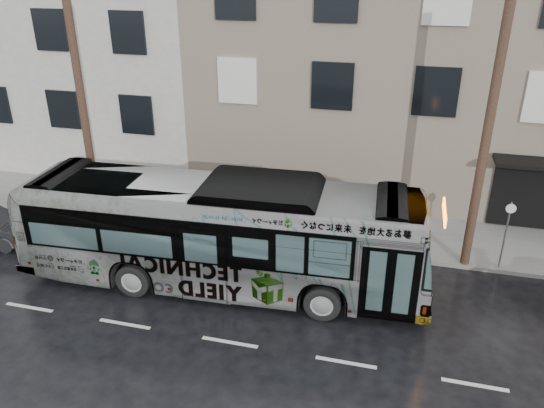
% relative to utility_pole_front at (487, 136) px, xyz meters
% --- Properties ---
extents(ground, '(120.00, 120.00, 0.00)m').
position_rel_utility_pole_front_xyz_m(ground, '(-6.50, -3.30, -4.65)').
color(ground, black).
rests_on(ground, ground).
extents(sidewalk, '(90.00, 3.60, 0.15)m').
position_rel_utility_pole_front_xyz_m(sidewalk, '(-6.50, 1.60, -4.58)').
color(sidewalk, gray).
rests_on(sidewalk, ground).
extents(building_taupe, '(20.00, 12.00, 11.00)m').
position_rel_utility_pole_front_xyz_m(building_taupe, '(-1.50, 9.40, 0.85)').
color(building_taupe, '#7A6C5D').
rests_on(building_taupe, ground).
extents(utility_pole_front, '(0.30, 0.30, 9.00)m').
position_rel_utility_pole_front_xyz_m(utility_pole_front, '(0.00, 0.00, 0.00)').
color(utility_pole_front, '#4F3627').
rests_on(utility_pole_front, sidewalk).
extents(utility_pole_rear, '(0.30, 0.30, 9.00)m').
position_rel_utility_pole_front_xyz_m(utility_pole_rear, '(-14.00, 0.00, 0.00)').
color(utility_pole_rear, '#4F3627').
rests_on(utility_pole_rear, sidewalk).
extents(sign_post, '(0.06, 0.06, 2.40)m').
position_rel_utility_pole_front_xyz_m(sign_post, '(1.10, 0.00, -3.30)').
color(sign_post, slate).
rests_on(sign_post, sidewalk).
extents(bus, '(13.00, 3.63, 3.59)m').
position_rel_utility_pole_front_xyz_m(bus, '(-7.69, -2.95, -2.86)').
color(bus, '#B2B2B2').
rests_on(bus, ground).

